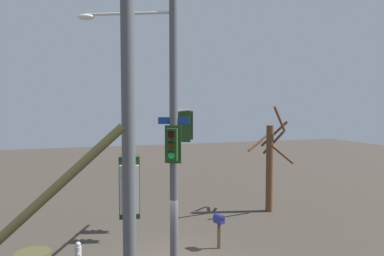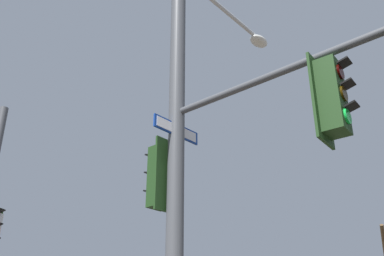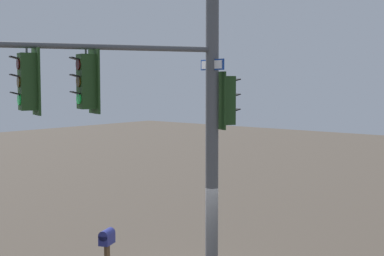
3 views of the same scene
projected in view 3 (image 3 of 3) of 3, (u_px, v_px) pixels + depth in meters
main_signal_pole_assembly at (180, 76)px, 12.54m from camera, size 5.37×5.30×9.47m
mailbox at (107, 242)px, 13.84m from camera, size 0.50×0.39×1.41m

